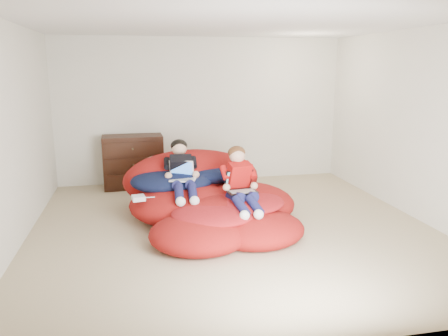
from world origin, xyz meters
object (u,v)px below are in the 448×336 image
dresser (133,162)px  laptop_black (240,185)px  older_boy (182,170)px  beanbag_pile (209,200)px  younger_boy (240,180)px  laptop_white (182,175)px

dresser → laptop_black: bearing=-60.3°
dresser → older_boy: older_boy is taller
older_boy → laptop_black: bearing=-39.4°
dresser → beanbag_pile: size_ratio=0.41×
younger_boy → beanbag_pile: bearing=130.0°
laptop_white → laptop_black: 0.82m
beanbag_pile → older_boy: (-0.34, 0.15, 0.40)m
younger_boy → laptop_white: 0.82m
beanbag_pile → older_boy: bearing=155.6°
dresser → laptop_black: size_ratio=2.54×
older_boy → laptop_black: (0.67, -0.55, -0.11)m
dresser → younger_boy: 2.63m
beanbag_pile → laptop_black: (0.33, -0.40, 0.29)m
older_boy → younger_boy: 0.86m
laptop_black → laptop_white: bearing=144.9°
beanbag_pile → laptop_white: 0.50m
dresser → younger_boy: bearing=-60.2°
laptop_white → younger_boy: bearing=-35.0°
laptop_white → laptop_black: laptop_white is taller
laptop_white → laptop_black: (0.67, -0.47, -0.06)m
beanbag_pile → dresser: bearing=117.3°
laptop_black → beanbag_pile: bearing=129.8°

